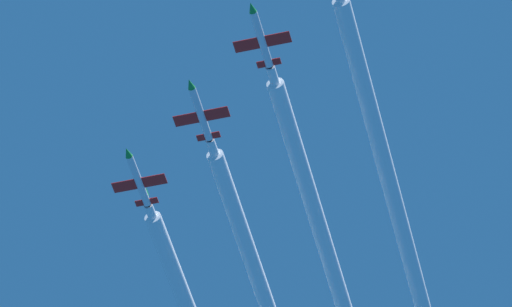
{
  "coord_description": "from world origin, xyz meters",
  "views": [
    {
      "loc": [
        -43.17,
        159.06,
        1.59
      ],
      "look_at": [
        -0.04,
        -15.33,
        209.57
      ],
      "focal_mm": 129.55,
      "sensor_mm": 36.0,
      "label": 1
    }
  ],
  "objects": [
    {
      "name": "jet_fourth_echelon",
      "position": [
        17.84,
        -14.14,
        207.43
      ],
      "size": [
        8.27,
        12.04,
        2.89
      ],
      "color": "silver"
    },
    {
      "name": "jet_second_echelon",
      "position": [
        -5.8,
        5.03,
        210.39
      ],
      "size": [
        8.27,
        12.04,
        2.89
      ],
      "color": "silver"
    },
    {
      "name": "smoke_trail_second_echelon",
      "position": [
        -5.8,
        -40.94,
        210.36
      ],
      "size": [
        2.62,
        80.96,
        2.62
      ],
      "color": "white"
    },
    {
      "name": "jet_third_echelon",
      "position": [
        5.73,
        -4.75,
        208.57
      ],
      "size": [
        8.27,
        12.04,
        2.89
      ],
      "color": "silver"
    },
    {
      "name": "smoke_trail_lead",
      "position": [
        -17.95,
        -30.3,
        211.98
      ],
      "size": [
        2.62,
        81.52,
        2.62
      ],
      "color": "white"
    }
  ]
}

